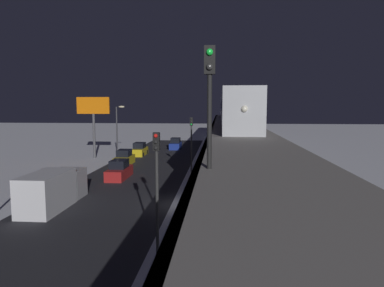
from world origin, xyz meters
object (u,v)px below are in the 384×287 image
Objects in this scene: commercial_billboard at (93,112)px; sedan_red at (119,171)px; sedan_yellow at (140,150)px; traffic_light_mid at (191,137)px; subway_train at (229,107)px; sedan_blue at (176,144)px; box_truck at (53,189)px; sedan_yellow_2 at (124,159)px; traffic_light_near at (157,176)px; rail_signal at (210,86)px.

sedan_red is at bearing 119.57° from commercial_billboard.
commercial_billboard is (5.87, 3.53, 6.04)m from sedan_yellow.
traffic_light_mid is (-9.30, 14.58, 3.41)m from sedan_yellow.
subway_train is at bearing -102.14° from traffic_light_mid.
traffic_light_mid is at bearing 143.92° from commercial_billboard.
sedan_blue is 0.64× the size of traffic_light_mid.
traffic_light_mid is at bearing -125.95° from box_truck.
traffic_light_mid is (-9.30, 5.93, 3.40)m from sedan_yellow_2.
traffic_light_near is 35.71m from commercial_billboard.
sedan_red is (10.29, -24.22, -7.57)m from rail_signal.
commercial_billboard is (10.47, 11.71, 6.03)m from sedan_blue.
traffic_light_near is (-7.50, 18.71, 3.40)m from sedan_red.
box_truck is at bearing 89.40° from sedan_yellow_2.
subway_train is 15.52× the size of sedan_red.
traffic_light_near reaches higher than box_truck.
commercial_billboard is at bearing 31.05° from sedan_yellow.
subway_train is 11.57× the size of traffic_light_near.
commercial_billboard is (17.95, -37.73, -1.54)m from rail_signal.
commercial_billboard is at bearing -76.80° from box_truck.
rail_signal is 0.89× the size of sedan_yellow.
traffic_light_mid reaches higher than sedan_blue.
sedan_yellow_2 is at bearing -69.66° from rail_signal.
sedan_yellow is 0.70× the size of traffic_light_near.
sedan_yellow is 9.39m from sedan_blue.
rail_signal is at bearing 110.34° from sedan_yellow_2.
box_truck is 16.43m from traffic_light_mid.
box_truck is 1.16× the size of traffic_light_near.
sedan_yellow_2 is at bearing -90.60° from box_truck.
subway_train reaches higher than box_truck.
subway_train is at bearing -96.26° from traffic_light_near.
rail_signal is 0.90× the size of sedan_yellow_2.
sedan_red is 10.84m from box_truck.
box_truck reaches higher than sedan_yellow.
sedan_red is at bearing -100.65° from box_truck.
sedan_yellow_2 is (0.00, 8.65, 0.01)m from sedan_yellow.
sedan_yellow is at bearing -83.97° from sedan_red.
subway_train is 11.55m from sedan_blue.
commercial_billboard is (5.67, -24.15, 5.48)m from box_truck.
sedan_blue is at bearing -119.35° from sedan_yellow.
traffic_light_near is at bearing 115.20° from commercial_billboard.
rail_signal is at bearing 115.45° from commercial_billboard.
sedan_red and sedan_yellow_2 have the same top height.
sedan_yellow_2 is 0.50× the size of commercial_billboard.
sedan_red is at bearing -68.16° from traffic_light_near.
sedan_red is 25.38m from sedan_blue.
subway_train is at bearing -112.06° from box_truck.
sedan_yellow is at bearing -119.35° from sedan_blue.
rail_signal is at bearing 113.02° from sedan_red.
sedan_blue is at bearing -81.39° from rail_signal.
sedan_yellow is at bearing -90.00° from sedan_yellow_2.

